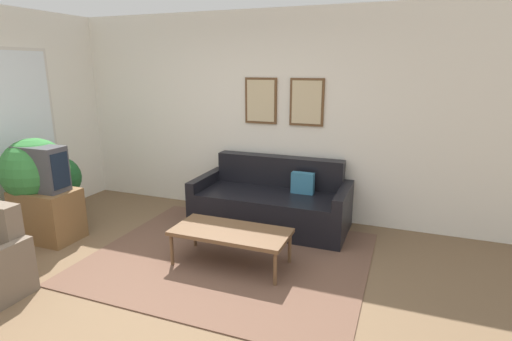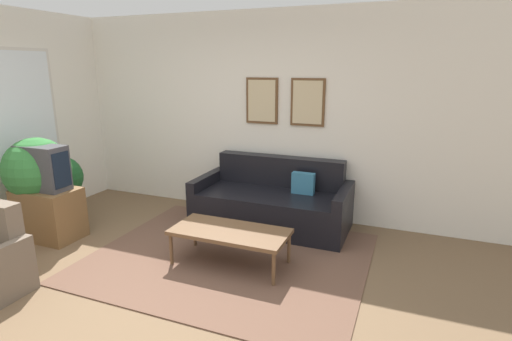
{
  "view_description": "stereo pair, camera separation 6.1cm",
  "coord_description": "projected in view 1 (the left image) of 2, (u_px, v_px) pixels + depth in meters",
  "views": [
    {
      "loc": [
        2.03,
        -2.49,
        1.99
      ],
      "look_at": [
        0.47,
        1.58,
        0.85
      ],
      "focal_mm": 28.0,
      "sensor_mm": 36.0,
      "label": 1
    },
    {
      "loc": [
        2.09,
        -2.47,
        1.99
      ],
      "look_at": [
        0.47,
        1.58,
        0.85
      ],
      "focal_mm": 28.0,
      "sensor_mm": 36.0,
      "label": 2
    }
  ],
  "objects": [
    {
      "name": "ground_plane",
      "position": [
        141.0,
        303.0,
        3.46
      ],
      "size": [
        16.0,
        16.0,
        0.0
      ],
      "primitive_type": "plane",
      "color": "brown"
    },
    {
      "name": "area_rug",
      "position": [
        230.0,
        257.0,
        4.28
      ],
      "size": [
        2.86,
        2.35,
        0.01
      ],
      "color": "brown",
      "rests_on": "ground_plane"
    },
    {
      "name": "wall_back",
      "position": [
        250.0,
        115.0,
        5.42
      ],
      "size": [
        8.0,
        0.09,
        2.7
      ],
      "color": "white",
      "rests_on": "ground_plane"
    },
    {
      "name": "couch",
      "position": [
        272.0,
        203.0,
        5.09
      ],
      "size": [
        1.93,
        0.9,
        0.85
      ],
      "color": "black",
      "rests_on": "ground_plane"
    },
    {
      "name": "coffee_table",
      "position": [
        231.0,
        233.0,
        4.05
      ],
      "size": [
        1.19,
        0.56,
        0.38
      ],
      "color": "brown",
      "rests_on": "ground_plane"
    },
    {
      "name": "tv_stand",
      "position": [
        48.0,
        215.0,
        4.69
      ],
      "size": [
        0.72,
        0.47,
        0.6
      ],
      "color": "brown",
      "rests_on": "ground_plane"
    },
    {
      "name": "tv",
      "position": [
        41.0,
        168.0,
        4.55
      ],
      "size": [
        0.58,
        0.28,
        0.52
      ],
      "color": "#424247",
      "rests_on": "tv_stand"
    },
    {
      "name": "potted_plant_tall",
      "position": [
        36.0,
        173.0,
        4.71
      ],
      "size": [
        0.77,
        0.77,
        1.19
      ],
      "color": "#383D42",
      "rests_on": "ground_plane"
    },
    {
      "name": "potted_plant_by_window",
      "position": [
        59.0,
        180.0,
        5.18
      ],
      "size": [
        0.55,
        0.55,
        0.87
      ],
      "color": "#935638",
      "rests_on": "ground_plane"
    }
  ]
}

